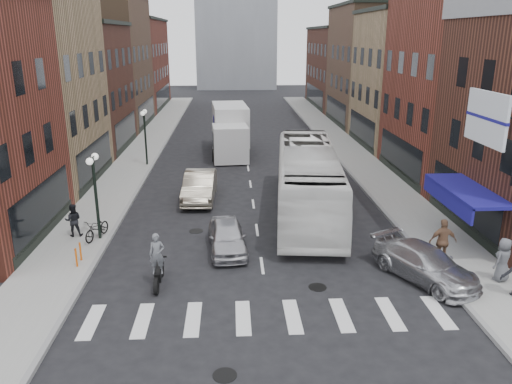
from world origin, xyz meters
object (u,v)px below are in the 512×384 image
(parked_bicycle, at_px, (97,228))
(ped_left_solo, at_px, (73,220))
(billboard_sign, at_px, (488,120))
(bike_rack, at_px, (78,254))
(sedan_left_far, at_px, (200,186))
(ped_right_c, at_px, (503,260))
(sedan_left_near, at_px, (227,237))
(curb_car, at_px, (425,264))
(streetlamp_near, at_px, (95,181))
(ped_right_b, at_px, (443,241))
(transit_bus, at_px, (308,180))
(streetlamp_far, at_px, (145,127))
(motorcycle_rider, at_px, (158,262))
(box_truck, at_px, (230,131))

(parked_bicycle, xyz_separation_m, ped_left_solo, (-1.16, 0.36, 0.30))
(billboard_sign, distance_m, bike_rack, 17.14)
(sedan_left_far, distance_m, ped_right_c, 16.43)
(sedan_left_near, xyz_separation_m, curb_car, (7.75, -3.15, -0.00))
(streetlamp_near, xyz_separation_m, ped_right_c, (16.52, -5.05, -1.90))
(bike_rack, bearing_deg, parked_bicycle, 87.87)
(billboard_sign, height_order, sedan_left_near, billboard_sign)
(ped_right_b, bearing_deg, transit_bus, -54.82)
(sedan_left_far, distance_m, ped_right_b, 14.09)
(ped_right_b, bearing_deg, billboard_sign, 177.91)
(streetlamp_far, height_order, ped_right_b, streetlamp_far)
(streetlamp_near, relative_size, ped_left_solo, 2.62)
(curb_car, bearing_deg, motorcycle_rider, 152.63)
(streetlamp_far, xyz_separation_m, sedan_left_far, (4.32, -8.05, -2.09))
(streetlamp_near, relative_size, transit_bus, 0.32)
(curb_car, xyz_separation_m, parked_bicycle, (-13.79, 4.54, -0.04))
(sedan_left_far, relative_size, parked_bicycle, 2.70)
(bike_rack, bearing_deg, billboard_sign, -2.83)
(streetlamp_far, distance_m, curb_car, 23.16)
(streetlamp_near, relative_size, box_truck, 0.46)
(streetlamp_near, bearing_deg, ped_right_c, -16.99)
(ped_right_c, bearing_deg, sedan_left_far, -71.67)
(transit_bus, bearing_deg, sedan_left_near, -125.79)
(motorcycle_rider, distance_m, curb_car, 10.37)
(motorcycle_rider, distance_m, transit_bus, 10.55)
(billboard_sign, bearing_deg, ped_right_c, -71.08)
(motorcycle_rider, bearing_deg, curb_car, -4.14)
(motorcycle_rider, xyz_separation_m, ped_left_solo, (-4.59, 4.87, -0.07))
(box_truck, relative_size, sedan_left_far, 1.78)
(sedan_left_far, xyz_separation_m, curb_car, (9.37, -10.50, -0.15))
(bike_rack, relative_size, ped_right_b, 0.41)
(streetlamp_near, bearing_deg, streetlamp_far, 90.00)
(transit_bus, xyz_separation_m, sedan_left_near, (-4.29, -4.81, -1.14))
(bike_rack, relative_size, transit_bus, 0.06)
(box_truck, relative_size, parked_bicycle, 4.81)
(bike_rack, distance_m, sedan_left_far, 9.76)
(ped_right_c, bearing_deg, streetlamp_near, -46.63)
(transit_bus, height_order, ped_right_c, transit_bus)
(transit_bus, bearing_deg, bike_rack, -143.70)
(ped_left_solo, bearing_deg, box_truck, -123.19)
(streetlamp_far, distance_m, box_truck, 7.31)
(streetlamp_near, distance_m, motorcycle_rider, 5.93)
(billboard_sign, bearing_deg, sedan_left_near, 168.20)
(streetlamp_far, height_order, box_truck, streetlamp_far)
(streetlamp_near, xyz_separation_m, sedan_left_far, (4.32, 5.95, -2.09))
(streetlamp_far, relative_size, ped_right_b, 2.13)
(sedan_left_far, bearing_deg, ped_left_solo, -132.95)
(streetlamp_far, xyz_separation_m, bike_rack, (-0.20, -16.70, -2.36))
(sedan_left_near, height_order, ped_left_solo, ped_left_solo)
(ped_right_c, bearing_deg, sedan_left_near, -48.66)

